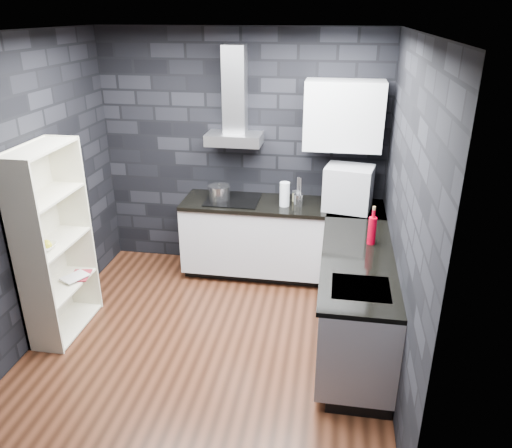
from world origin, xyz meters
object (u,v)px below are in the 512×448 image
(glass_vase, at_px, (285,194))
(appliance_garage, at_px, (348,189))
(storage_jar, at_px, (296,197))
(utensil_crock, at_px, (298,200))
(red_bottle, at_px, (372,231))
(fruit_bowl, at_px, (45,247))
(pot, at_px, (219,193))
(bookshelf, at_px, (54,244))

(glass_vase, xyz_separation_m, appliance_garage, (0.67, 0.02, 0.09))
(storage_jar, distance_m, appliance_garage, 0.60)
(utensil_crock, relative_size, red_bottle, 0.51)
(storage_jar, height_order, fruit_bowl, storage_jar)
(red_bottle, bearing_deg, pot, 151.15)
(pot, xyz_separation_m, fruit_bowl, (-1.22, -1.49, -0.04))
(glass_vase, distance_m, fruit_bowl, 2.42)
(glass_vase, height_order, appliance_garage, appliance_garage)
(red_bottle, relative_size, bookshelf, 0.14)
(appliance_garage, xyz_separation_m, bookshelf, (-2.62, -1.30, -0.22))
(red_bottle, xyz_separation_m, bookshelf, (-2.83, -0.47, -0.13))
(pot, relative_size, glass_vase, 0.88)
(storage_jar, bearing_deg, glass_vase, -123.69)
(utensil_crock, height_order, bookshelf, bookshelf)
(red_bottle, bearing_deg, bookshelf, -170.60)
(appliance_garage, relative_size, bookshelf, 0.27)
(appliance_garage, distance_m, red_bottle, 0.87)
(appliance_garage, bearing_deg, storage_jar, 175.70)
(appliance_garage, bearing_deg, utensil_crock, -170.73)
(utensil_crock, distance_m, fruit_bowl, 2.55)
(fruit_bowl, bearing_deg, glass_vase, 36.06)
(red_bottle, distance_m, bookshelf, 2.87)
(glass_vase, height_order, storage_jar, glass_vase)
(bookshelf, bearing_deg, pot, 36.83)
(utensil_crock, xyz_separation_m, bookshelf, (-2.10, -1.31, -0.06))
(storage_jar, bearing_deg, appliance_garage, -14.56)
(storage_jar, bearing_deg, bookshelf, -144.94)
(appliance_garage, height_order, fruit_bowl, appliance_garage)
(pot, distance_m, utensil_crock, 0.88)
(glass_vase, bearing_deg, pot, 174.37)
(utensil_crock, xyz_separation_m, appliance_garage, (0.52, -0.01, 0.16))
(utensil_crock, xyz_separation_m, red_bottle, (0.73, -0.84, 0.06))
(bookshelf, bearing_deg, red_bottle, -1.80)
(fruit_bowl, bearing_deg, pot, 50.79)
(red_bottle, distance_m, fruit_bowl, 2.90)
(storage_jar, xyz_separation_m, red_bottle, (0.77, -0.98, 0.08))
(storage_jar, distance_m, fruit_bowl, 2.60)
(utensil_crock, distance_m, appliance_garage, 0.54)
(pot, height_order, red_bottle, red_bottle)
(pot, xyz_separation_m, glass_vase, (0.73, -0.07, 0.05))
(storage_jar, bearing_deg, red_bottle, -51.92)
(pot, relative_size, bookshelf, 0.13)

